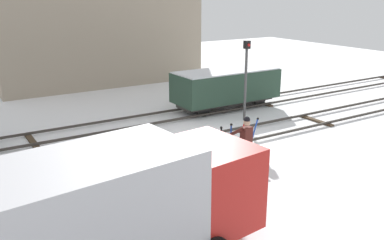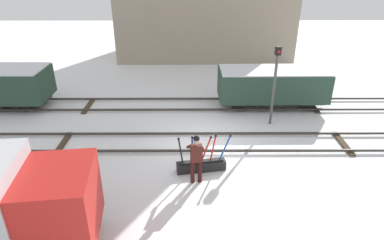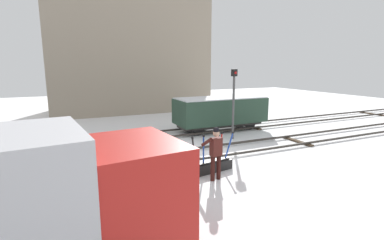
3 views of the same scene
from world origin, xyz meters
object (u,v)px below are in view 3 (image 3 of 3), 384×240
switch_lever_frame (211,165)px  rail_worker (215,150)px  signal_post (234,97)px  freight_car_far_end (221,111)px

switch_lever_frame → rail_worker: (-0.20, -0.68, 0.79)m
signal_post → freight_car_far_end: 2.37m
signal_post → freight_car_far_end: signal_post is taller
signal_post → freight_car_far_end: size_ratio=0.67×
signal_post → rail_worker: bearing=-128.4°
freight_car_far_end → rail_worker: bearing=-121.9°
rail_worker → signal_post: (3.55, 4.47, 1.21)m
rail_worker → signal_post: 5.84m
switch_lever_frame → signal_post: 5.44m
signal_post → freight_car_far_end: (0.44, 2.06, -1.08)m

